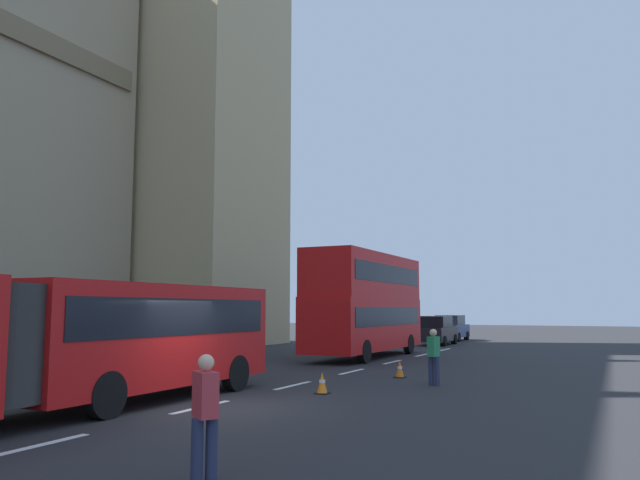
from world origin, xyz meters
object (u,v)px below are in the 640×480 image
object	(u,v)px
traffic_cone_west	(322,383)
pedestrian_near_cones	(205,413)
sedan_trailing	(451,328)
traffic_cone_middle	(400,369)
double_decker_bus	(366,300)
sedan_lead	(436,331)
pedestrian_by_kerb	(434,355)

from	to	relation	value
traffic_cone_west	pedestrian_near_cones	xyz separation A→B (m)	(-8.60, -2.34, 0.63)
sedan_trailing	pedestrian_near_cones	size ratio (longest dim) A/B	2.60
traffic_cone_west	traffic_cone_middle	distance (m)	4.78
traffic_cone_west	double_decker_bus	bearing A→B (deg)	15.91
double_decker_bus	sedan_lead	size ratio (longest dim) A/B	2.23
sedan_lead	pedestrian_by_kerb	bearing A→B (deg)	-165.32
double_decker_bus	sedan_trailing	bearing A→B (deg)	0.51
double_decker_bus	sedan_lead	xyz separation A→B (m)	(11.69, -0.31, -1.80)
traffic_cone_middle	pedestrian_by_kerb	xyz separation A→B (m)	(-1.59, -1.61, 0.63)
sedan_lead	sedan_trailing	size ratio (longest dim) A/B	1.00
sedan_trailing	traffic_cone_west	xyz separation A→B (m)	(-30.09, -3.72, -0.63)
sedan_trailing	traffic_cone_middle	distance (m)	25.74
double_decker_bus	sedan_trailing	distance (m)	17.69
sedan_lead	traffic_cone_middle	world-z (taller)	sedan_lead
pedestrian_by_kerb	sedan_lead	bearing A→B (deg)	14.68
double_decker_bus	pedestrian_near_cones	world-z (taller)	double_decker_bus
pedestrian_near_cones	pedestrian_by_kerb	size ratio (longest dim) A/B	1.00
double_decker_bus	sedan_trailing	xyz separation A→B (m)	(17.59, 0.16, -1.80)
traffic_cone_west	pedestrian_by_kerb	xyz separation A→B (m)	(3.15, -2.26, 0.63)
sedan_trailing	traffic_cone_middle	xyz separation A→B (m)	(-25.36, -4.37, -0.63)
sedan_trailing	pedestrian_near_cones	distance (m)	39.16
sedan_lead	traffic_cone_middle	size ratio (longest dim) A/B	7.59
double_decker_bus	pedestrian_by_kerb	size ratio (longest dim) A/B	5.81
double_decker_bus	traffic_cone_west	distance (m)	13.22
traffic_cone_west	sedan_trailing	bearing A→B (deg)	7.04
sedan_trailing	pedestrian_by_kerb	world-z (taller)	sedan_trailing
traffic_cone_west	traffic_cone_middle	world-z (taller)	same
traffic_cone_middle	sedan_lead	bearing A→B (deg)	11.35
double_decker_bus	traffic_cone_middle	distance (m)	9.16
pedestrian_by_kerb	traffic_cone_west	bearing A→B (deg)	144.29
sedan_lead	sedan_trailing	xyz separation A→B (m)	(5.90, 0.47, 0.00)
sedan_lead	pedestrian_near_cones	world-z (taller)	sedan_lead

